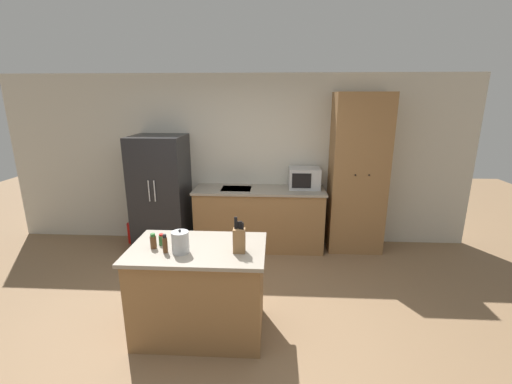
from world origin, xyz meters
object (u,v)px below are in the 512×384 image
Objects in this scene: knife_block at (239,240)px; spice_bottle_tall_dark at (177,238)px; spice_bottle_amber_oil at (153,241)px; spice_bottle_green_herb at (178,239)px; microwave at (304,178)px; fire_extinguisher at (132,233)px; refrigerator at (161,193)px; spice_bottle_short_red at (165,244)px; kettle at (180,242)px; spice_bottle_pale_salt at (162,240)px; pantry_cabinet at (358,174)px.

spice_bottle_tall_dark is (-0.62, 0.20, -0.08)m from knife_block.
spice_bottle_amber_oil is 0.22m from spice_bottle_green_herb.
microwave reaches higher than fire_extinguisher.
refrigerator is 12.00× the size of spice_bottle_amber_oil.
microwave is 2.34m from knife_block.
kettle reaches higher than spice_bottle_short_red.
spice_bottle_tall_dark is at bearing 41.97° from spice_bottle_amber_oil.
spice_bottle_green_herb is at bearing -122.50° from microwave.
spice_bottle_short_red is at bearing -176.25° from knife_block.
refrigerator reaches higher than microwave.
spice_bottle_short_red is 0.45× the size of fire_extinguisher.
refrigerator is 2.10m from spice_bottle_amber_oil.
spice_bottle_tall_dark is 0.57× the size of spice_bottle_green_herb.
microwave is 2.86m from fire_extinguisher.
spice_bottle_short_red is (-0.04, -0.24, 0.04)m from spice_bottle_tall_dark.
knife_block reaches higher than spice_bottle_short_red.
knife_block is 3.01× the size of spice_bottle_pale_salt.
kettle is (0.10, -0.23, 0.06)m from spice_bottle_tall_dark.
pantry_cabinet is 2.92m from spice_bottle_tall_dark.
kettle reaches higher than spice_bottle_pale_salt.
spice_bottle_green_herb is (0.04, -0.09, 0.03)m from spice_bottle_tall_dark.
pantry_cabinet is at bearing 2.19° from refrigerator.
pantry_cabinet is 10.43× the size of kettle.
spice_bottle_amber_oil is 0.37× the size of fire_extinguisher.
spice_bottle_tall_dark is (-1.38, -2.01, -0.14)m from microwave.
microwave is 2.66m from spice_bottle_short_red.
kettle is at bearing -67.41° from refrigerator.
pantry_cabinet is 3.15m from spice_bottle_amber_oil.
spice_bottle_tall_dark is 0.15m from spice_bottle_pale_salt.
refrigerator is at bearing 112.59° from kettle.
spice_bottle_amber_oil is (-2.32, -2.12, -0.19)m from pantry_cabinet.
spice_bottle_tall_dark reaches higher than fire_extinguisher.
refrigerator reaches higher than spice_bottle_tall_dark.
refrigerator is 2.03m from spice_bottle_pale_salt.
refrigerator reaches higher than spice_bottle_amber_oil.
spice_bottle_amber_oil is at bearing -163.26° from spice_bottle_green_herb.
spice_bottle_short_red is at bearing -98.93° from spice_bottle_tall_dark.
spice_bottle_pale_salt is at bearing -148.09° from spice_bottle_tall_dark.
spice_bottle_tall_dark is 2.49m from fire_extinguisher.
spice_bottle_amber_oil is 0.29m from kettle.
spice_bottle_green_herb is 0.16m from spice_bottle_pale_salt.
microwave is at bearing 1.21° from fire_extinguisher.
knife_block is at bearing -47.70° from fire_extinguisher.
spice_bottle_tall_dark is 0.24m from spice_bottle_amber_oil.
kettle is at bearing -15.47° from spice_bottle_amber_oil.
pantry_cabinet is at bearing 42.36° from spice_bottle_amber_oil.
spice_bottle_tall_dark is at bearing 81.07° from spice_bottle_short_red.
pantry_cabinet reaches higher than spice_bottle_amber_oil.
spice_bottle_short_red is (0.73, -2.09, 0.12)m from refrigerator.
refrigerator is 2.93m from pantry_cabinet.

